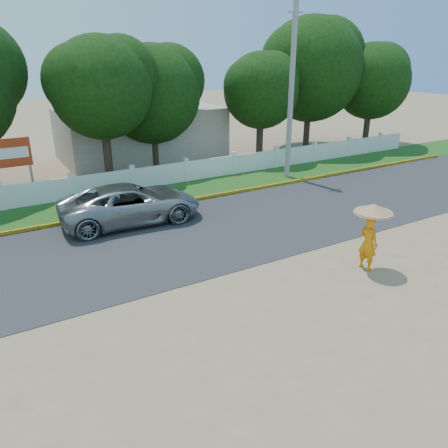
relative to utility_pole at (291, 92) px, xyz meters
name	(u,v)px	position (x,y,z in m)	size (l,w,h in m)	color
ground	(257,284)	(-8.29, -9.19, -4.60)	(120.00, 120.00, 0.00)	#9E8460
road	(192,234)	(-8.29, -4.69, -4.59)	(60.00, 7.00, 0.02)	#38383A
grass_verge	(144,197)	(-8.29, 0.56, -4.58)	(60.00, 3.50, 0.03)	#2D601E
curb	(157,206)	(-8.29, -1.14, -4.52)	(40.00, 0.18, 0.16)	yellow
fence	(133,180)	(-8.29, 2.01, -4.05)	(40.00, 0.10, 1.10)	silver
building_near	(141,133)	(-5.29, 8.81, -3.00)	(10.00, 6.00, 3.20)	#B7AD99
utility_pole	(291,92)	(0.00, 0.00, 0.00)	(0.28, 0.28, 9.19)	gray
vehicle	(131,204)	(-9.83, -2.22, -3.80)	(2.63, 5.71, 1.59)	gray
monk_with_parasol	(371,227)	(-4.60, -10.11, -3.14)	(1.22, 1.22, 2.23)	orange
billboard	(2,157)	(-13.94, 3.10, -2.46)	(2.50, 0.13, 2.95)	gray
tree_row	(186,84)	(-3.65, 5.06, 0.22)	(38.34, 7.89, 8.92)	#473828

